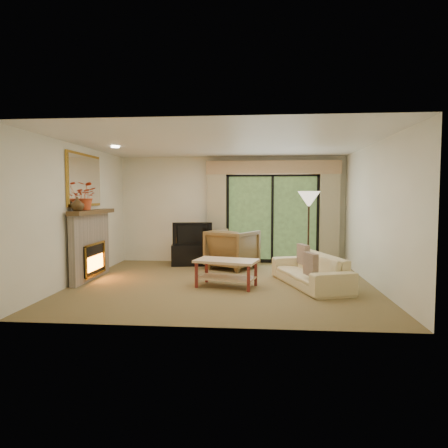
# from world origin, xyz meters

# --- Properties ---
(floor) EXTENTS (5.50, 5.50, 0.00)m
(floor) POSITION_xyz_m (0.00, 0.00, 0.00)
(floor) COLOR olive
(floor) RESTS_ON ground
(ceiling) EXTENTS (5.50, 5.50, 0.00)m
(ceiling) POSITION_xyz_m (0.00, 0.00, 2.60)
(ceiling) COLOR silver
(ceiling) RESTS_ON ground
(wall_back) EXTENTS (5.00, 0.00, 5.00)m
(wall_back) POSITION_xyz_m (0.00, 2.50, 1.30)
(wall_back) COLOR #EDE6CB
(wall_back) RESTS_ON ground
(wall_front) EXTENTS (5.00, 0.00, 5.00)m
(wall_front) POSITION_xyz_m (0.00, -2.50, 1.30)
(wall_front) COLOR #EDE6CB
(wall_front) RESTS_ON ground
(wall_left) EXTENTS (0.00, 5.00, 5.00)m
(wall_left) POSITION_xyz_m (-2.75, 0.00, 1.30)
(wall_left) COLOR #EDE6CB
(wall_left) RESTS_ON ground
(wall_right) EXTENTS (0.00, 5.00, 5.00)m
(wall_right) POSITION_xyz_m (2.75, 0.00, 1.30)
(wall_right) COLOR #EDE6CB
(wall_right) RESTS_ON ground
(fireplace) EXTENTS (0.24, 1.70, 1.37)m
(fireplace) POSITION_xyz_m (-2.63, 0.20, 0.69)
(fireplace) COLOR gray
(fireplace) RESTS_ON floor
(mirror) EXTENTS (0.07, 1.45, 1.02)m
(mirror) POSITION_xyz_m (-2.71, 0.20, 1.95)
(mirror) COLOR #B6882E
(mirror) RESTS_ON wall_left
(sliding_door) EXTENTS (2.26, 0.10, 2.16)m
(sliding_door) POSITION_xyz_m (1.00, 2.45, 1.10)
(sliding_door) COLOR black
(sliding_door) RESTS_ON floor
(curtain_left) EXTENTS (0.45, 0.18, 2.35)m
(curtain_left) POSITION_xyz_m (-0.35, 2.34, 1.20)
(curtain_left) COLOR tan
(curtain_left) RESTS_ON floor
(curtain_right) EXTENTS (0.45, 0.18, 2.35)m
(curtain_right) POSITION_xyz_m (2.35, 2.34, 1.20)
(curtain_right) COLOR tan
(curtain_right) RESTS_ON floor
(cornice) EXTENTS (3.20, 0.24, 0.32)m
(cornice) POSITION_xyz_m (1.00, 2.36, 2.32)
(cornice) COLOR tan
(cornice) RESTS_ON wall_back
(media_console) EXTENTS (1.04, 0.59, 0.49)m
(media_console) POSITION_xyz_m (-0.89, 1.95, 0.25)
(media_console) COLOR black
(media_console) RESTS_ON floor
(tv) EXTENTS (0.93, 0.26, 0.53)m
(tv) POSITION_xyz_m (-0.89, 1.95, 0.76)
(tv) COLOR black
(tv) RESTS_ON media_console
(armchair) EXTENTS (1.30, 1.31, 0.89)m
(armchair) POSITION_xyz_m (0.08, 1.59, 0.44)
(armchair) COLOR brown
(armchair) RESTS_ON floor
(sofa) EXTENTS (1.34, 2.10, 0.57)m
(sofa) POSITION_xyz_m (1.61, -0.03, 0.29)
(sofa) COLOR beige
(sofa) RESTS_ON floor
(pillow_near) EXTENTS (0.22, 0.40, 0.38)m
(pillow_near) POSITION_xyz_m (1.54, -0.59, 0.49)
(pillow_near) COLOR brown
(pillow_near) RESTS_ON sofa
(pillow_far) EXTENTS (0.22, 0.40, 0.39)m
(pillow_far) POSITION_xyz_m (1.54, 0.54, 0.49)
(pillow_far) COLOR brown
(pillow_far) RESTS_ON sofa
(coffee_table) EXTENTS (1.21, 0.85, 0.49)m
(coffee_table) POSITION_xyz_m (0.09, -0.23, 0.25)
(coffee_table) COLOR #DAB68A
(coffee_table) RESTS_ON floor
(floor_lamp) EXTENTS (0.55, 0.55, 1.74)m
(floor_lamp) POSITION_xyz_m (1.71, 1.10, 0.87)
(floor_lamp) COLOR beige
(floor_lamp) RESTS_ON floor
(vase) EXTENTS (0.25, 0.25, 0.25)m
(vase) POSITION_xyz_m (-2.61, -0.37, 1.50)
(vase) COLOR #4D361B
(vase) RESTS_ON fireplace
(branches) EXTENTS (0.49, 0.43, 0.53)m
(branches) POSITION_xyz_m (-2.61, -0.02, 1.63)
(branches) COLOR #D04B24
(branches) RESTS_ON fireplace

